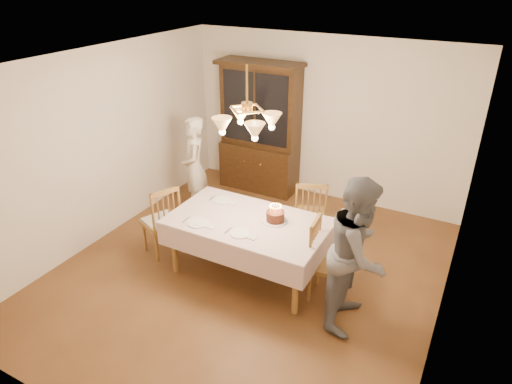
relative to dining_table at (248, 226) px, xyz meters
The scene contains 14 objects.
ground 0.68m from the dining_table, ahead, with size 5.00×5.00×0.00m, color #593419.
room_shell 0.90m from the dining_table, ahead, with size 5.00×5.00×5.00m.
dining_table is the anchor object (origin of this frame).
china_hutch 2.50m from the dining_table, 114.40° to the left, with size 1.38×0.54×2.16m.
chair_far_side 1.10m from the dining_table, 66.92° to the left, with size 0.56×0.55×1.00m.
chair_left_end 1.27m from the dining_table, behind, with size 0.56×0.57×1.00m.
chair_right_end 1.06m from the dining_table, ahead, with size 0.46×0.48×1.00m.
elderly_woman 1.74m from the dining_table, 146.55° to the left, with size 0.57×0.37×1.56m, color beige.
adult_in_grey 1.42m from the dining_table, ahead, with size 0.83×0.64×1.70m, color slate.
birthday_cake 0.35m from the dining_table, 24.01° to the left, with size 0.30×0.30×0.22m.
place_setting_near_left 0.59m from the dining_table, 144.69° to the right, with size 0.41×0.26×0.02m.
place_setting_near_right 0.34m from the dining_table, 74.91° to the right, with size 0.37×0.23×0.02m.
place_setting_far_left 0.60m from the dining_table, 151.94° to the left, with size 0.38×0.23×0.02m.
chandelier 1.29m from the dining_table, 155.46° to the right, with size 0.62×0.62×0.73m.
Camera 1 is at (2.31, -4.12, 3.53)m, focal length 32.00 mm.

